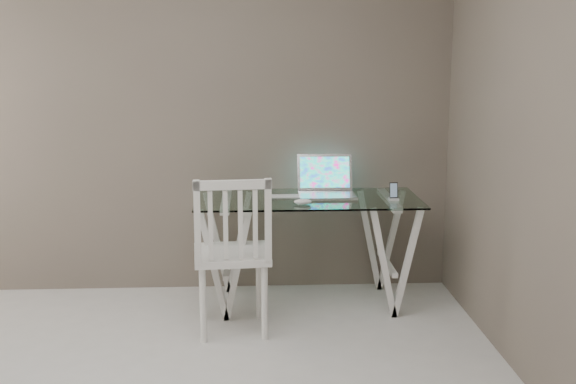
% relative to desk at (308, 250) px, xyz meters
% --- Properties ---
extents(room, '(4.50, 4.52, 2.71)m').
position_rel_desk_xyz_m(room, '(-1.01, -1.83, 1.33)').
color(room, beige).
rests_on(room, ground).
extents(desk, '(1.50, 0.70, 0.75)m').
position_rel_desk_xyz_m(desk, '(0.00, 0.00, 0.00)').
color(desk, silver).
rests_on(desk, ground).
extents(chair, '(0.49, 0.49, 1.00)m').
position_rel_desk_xyz_m(chair, '(-0.50, -0.52, 0.17)').
color(chair, silver).
rests_on(chair, ground).
extents(laptop, '(0.38, 0.35, 0.26)m').
position_rel_desk_xyz_m(laptop, '(0.13, 0.12, 0.43)').
color(laptop, silver).
rests_on(laptop, desk).
extents(keyboard, '(0.29, 0.12, 0.01)m').
position_rel_desk_xyz_m(keyboard, '(-0.14, 0.04, 0.37)').
color(keyboard, silver).
rests_on(keyboard, desk).
extents(mouse, '(0.11, 0.07, 0.04)m').
position_rel_desk_xyz_m(mouse, '(-0.05, -0.20, 0.38)').
color(mouse, white).
rests_on(mouse, desk).
extents(phone_dock, '(0.06, 0.06, 0.12)m').
position_rel_desk_xyz_m(phone_dock, '(0.56, -0.09, 0.40)').
color(phone_dock, white).
rests_on(phone_dock, desk).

